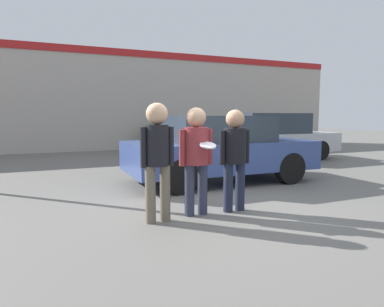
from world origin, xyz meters
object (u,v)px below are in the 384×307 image
(parked_car_near, at_px, (219,148))
(shrub, at_px, (156,136))
(parked_car_far, at_px, (270,137))
(person_right, at_px, (235,152))
(person_left, at_px, (157,152))
(person_middle_with_frisbee, at_px, (196,151))

(parked_car_near, distance_m, shrub, 7.52)
(parked_car_near, height_order, shrub, parked_car_near)
(parked_car_near, height_order, parked_car_far, parked_car_far)
(person_right, bearing_deg, person_left, -177.55)
(parked_car_far, bearing_deg, person_middle_with_frisbee, -135.17)
(person_right, bearing_deg, parked_car_near, 67.64)
(person_middle_with_frisbee, bearing_deg, parked_car_near, 54.72)
(parked_car_far, relative_size, shrub, 3.81)
(parked_car_far, bearing_deg, person_left, -138.02)
(person_right, bearing_deg, shrub, 79.58)
(person_right, xyz_separation_m, parked_car_near, (0.94, 2.29, -0.19))
(person_left, height_order, person_middle_with_frisbee, person_left)
(parked_car_near, bearing_deg, person_right, -112.36)
(person_left, relative_size, person_right, 1.05)
(person_right, bearing_deg, parked_car_far, 48.94)
(person_left, bearing_deg, parked_car_near, 46.36)
(parked_car_far, bearing_deg, shrub, 120.01)
(person_left, distance_m, shrub, 10.30)
(person_middle_with_frisbee, bearing_deg, parked_car_far, 44.83)
(parked_car_near, relative_size, shrub, 3.48)
(parked_car_far, distance_m, shrub, 5.35)
(person_left, xyz_separation_m, shrub, (3.09, 9.81, -0.40))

